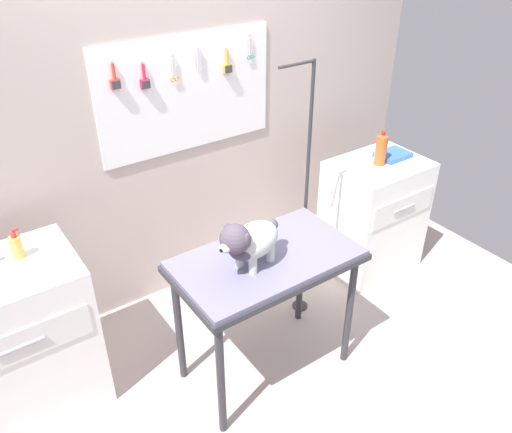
% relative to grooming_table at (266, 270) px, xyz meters
% --- Properties ---
extents(ground, '(4.40, 4.00, 0.04)m').
position_rel_grooming_table_xyz_m(ground, '(0.05, -0.20, -0.78)').
color(ground, '#B1A19B').
extents(rear_wall_panel, '(4.00, 0.11, 2.30)m').
position_rel_grooming_table_xyz_m(rear_wall_panel, '(0.05, 1.08, 0.39)').
color(rear_wall_panel, '#B9A8A0').
rests_on(rear_wall_panel, ground).
extents(grooming_table, '(1.03, 0.58, 0.86)m').
position_rel_grooming_table_xyz_m(grooming_table, '(0.00, 0.00, 0.00)').
color(grooming_table, '#2D2D33').
rests_on(grooming_table, ground).
extents(grooming_arm, '(0.30, 0.11, 1.77)m').
position_rel_grooming_table_xyz_m(grooming_arm, '(0.52, 0.31, 0.07)').
color(grooming_arm, '#2D2D33').
rests_on(grooming_arm, ground).
extents(dog, '(0.42, 0.27, 0.31)m').
position_rel_grooming_table_xyz_m(dog, '(-0.13, -0.03, 0.26)').
color(dog, silver).
rests_on(dog, grooming_table).
extents(counter_left, '(0.80, 0.58, 0.94)m').
position_rel_grooming_table_xyz_m(counter_left, '(-1.26, 0.57, -0.29)').
color(counter_left, white).
rests_on(counter_left, ground).
extents(cabinet_right, '(0.68, 0.54, 0.89)m').
position_rel_grooming_table_xyz_m(cabinet_right, '(1.31, 0.42, -0.32)').
color(cabinet_right, white).
rests_on(cabinet_right, ground).
extents(spray_bottle_tall, '(0.06, 0.06, 0.17)m').
position_rel_grooming_table_xyz_m(spray_bottle_tall, '(-1.12, 0.63, 0.24)').
color(spray_bottle_tall, gold).
rests_on(spray_bottle_tall, counter_left).
extents(soda_bottle, '(0.08, 0.08, 0.25)m').
position_rel_grooming_table_xyz_m(soda_bottle, '(1.28, 0.41, 0.24)').
color(soda_bottle, '#B95021').
rests_on(soda_bottle, cabinet_right).
extents(supply_tray, '(0.24, 0.18, 0.04)m').
position_rel_grooming_table_xyz_m(supply_tray, '(1.45, 0.43, 0.14)').
color(supply_tray, blue).
rests_on(supply_tray, cabinet_right).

